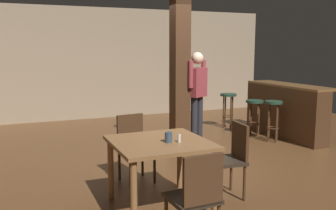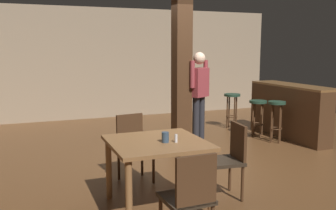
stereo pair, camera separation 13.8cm
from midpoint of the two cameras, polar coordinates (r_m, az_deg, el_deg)
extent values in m
plane|color=brown|center=(6.00, 6.94, -8.73)|extent=(10.80, 10.80, 0.00)
cube|color=gray|center=(9.93, -5.32, 6.38)|extent=(8.00, 0.10, 2.80)
cube|color=#422816|center=(6.45, 2.71, 5.21)|extent=(0.28, 0.28, 2.80)
cube|color=brown|center=(4.16, -0.76, -5.76)|extent=(1.04, 1.04, 0.04)
cylinder|color=brown|center=(4.83, 2.42, -8.47)|extent=(0.07, 0.07, 0.73)
cylinder|color=brown|center=(4.56, -8.14, -9.60)|extent=(0.07, 0.07, 0.73)
cylinder|color=brown|center=(4.06, 7.62, -11.88)|extent=(0.07, 0.07, 0.73)
cylinder|color=brown|center=(3.74, -4.90, -13.70)|extent=(0.07, 0.07, 0.73)
cube|color=#2D2319|center=(5.02, -4.15, -6.80)|extent=(0.48, 0.48, 0.04)
cube|color=#422816|center=(5.14, -5.10, -3.88)|extent=(0.38, 0.09, 0.45)
cylinder|color=#422816|center=(5.01, -1.42, -9.50)|extent=(0.04, 0.04, 0.43)
cylinder|color=#422816|center=(4.87, -5.12, -10.10)|extent=(0.04, 0.04, 0.43)
cylinder|color=#422816|center=(5.31, -3.22, -8.47)|extent=(0.04, 0.04, 0.43)
cylinder|color=#422816|center=(5.17, -6.74, -8.98)|extent=(0.04, 0.04, 0.43)
cube|color=#2D2319|center=(4.57, 9.24, -8.48)|extent=(0.46, 0.46, 0.04)
cube|color=#422816|center=(4.59, 11.51, -5.55)|extent=(0.08, 0.38, 0.45)
cylinder|color=#422816|center=(4.42, 8.01, -12.12)|extent=(0.04, 0.04, 0.43)
cylinder|color=#422816|center=(4.72, 6.32, -10.70)|extent=(0.04, 0.04, 0.43)
cylinder|color=#422816|center=(4.56, 12.14, -11.56)|extent=(0.04, 0.04, 0.43)
cylinder|color=#422816|center=(4.86, 10.23, -10.24)|extent=(0.04, 0.04, 0.43)
cube|color=#2D2319|center=(3.47, 3.93, -14.00)|extent=(0.44, 0.44, 0.04)
cube|color=#422816|center=(3.23, 5.57, -11.49)|extent=(0.38, 0.05, 0.45)
cylinder|color=#33475B|center=(4.08, 0.56, -4.94)|extent=(0.08, 0.08, 0.11)
cylinder|color=silver|center=(4.08, 2.21, -5.10)|extent=(0.03, 0.03, 0.09)
cube|color=maroon|center=(6.51, 5.35, 3.45)|extent=(0.39, 0.34, 0.50)
sphere|color=beige|center=(6.49, 5.40, 7.10)|extent=(0.28, 0.28, 0.21)
cylinder|color=#232328|center=(6.68, 5.66, -2.70)|extent=(0.16, 0.16, 0.95)
cylinder|color=#232328|center=(6.56, 4.86, -2.92)|extent=(0.16, 0.16, 0.95)
cylinder|color=maroon|center=(6.66, 6.33, 4.85)|extent=(0.11, 0.11, 0.46)
cylinder|color=maroon|center=(6.35, 4.36, 4.69)|extent=(0.11, 0.11, 0.46)
cube|color=brown|center=(7.91, 19.06, 2.81)|extent=(0.56, 2.07, 0.04)
cube|color=#422816|center=(7.91, 18.32, -1.05)|extent=(0.36, 2.07, 1.03)
cylinder|color=#1E3828|center=(7.38, 16.78, 0.34)|extent=(0.33, 0.33, 0.05)
torus|color=#422816|center=(7.47, 16.61, -3.45)|extent=(0.23, 0.23, 0.02)
cylinder|color=#422816|center=(7.53, 16.15, -2.53)|extent=(0.03, 0.03, 0.74)
cylinder|color=#422816|center=(7.36, 17.15, -2.82)|extent=(0.03, 0.03, 0.74)
cylinder|color=#422816|center=(7.51, 17.29, -2.61)|extent=(0.03, 0.03, 0.74)
cylinder|color=#422816|center=(7.38, 15.99, -2.74)|extent=(0.03, 0.03, 0.74)
cylinder|color=#1E3828|center=(7.83, 14.06, 0.49)|extent=(0.35, 0.35, 0.05)
torus|color=#4C301C|center=(7.91, 13.94, -2.82)|extent=(0.25, 0.25, 0.02)
cylinder|color=#4C301C|center=(7.99, 13.49, -2.01)|extent=(0.03, 0.03, 0.68)
cylinder|color=#4C301C|center=(7.80, 14.45, -2.29)|extent=(0.03, 0.03, 0.68)
cylinder|color=#4C301C|center=(7.96, 14.65, -2.09)|extent=(0.03, 0.03, 0.68)
cylinder|color=#4C301C|center=(7.83, 13.28, -2.21)|extent=(0.03, 0.03, 0.68)
cylinder|color=#1E3828|center=(8.49, 10.21, 1.51)|extent=(0.36, 0.36, 0.05)
torus|color=#422816|center=(8.56, 10.13, -1.73)|extent=(0.25, 0.25, 0.02)
cylinder|color=#422816|center=(8.64, 9.74, -0.95)|extent=(0.03, 0.03, 0.73)
cylinder|color=#422816|center=(8.44, 10.56, -1.20)|extent=(0.03, 0.03, 0.73)
cylinder|color=#422816|center=(8.60, 10.81, -1.02)|extent=(0.03, 0.03, 0.73)
cylinder|color=#422816|center=(8.48, 9.47, -1.12)|extent=(0.03, 0.03, 0.73)
camera|label=1|loc=(0.07, -89.26, 0.11)|focal=40.00mm
camera|label=2|loc=(0.07, 90.74, -0.11)|focal=40.00mm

